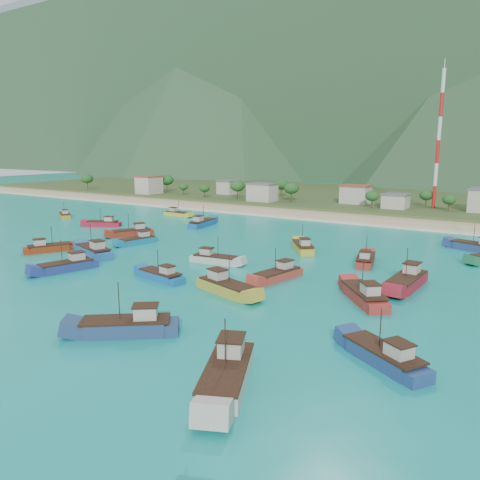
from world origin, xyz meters
The scene contains 29 objects.
ground centered at (0.00, 0.00, 0.00)m, with size 600.00×600.00×0.00m, color #0D9498.
beach centered at (0.00, 79.00, 0.00)m, with size 400.00×18.00×1.20m, color beige.
land centered at (0.00, 140.00, 0.00)m, with size 400.00×110.00×2.40m, color #385123.
surf_line centered at (0.00, 69.50, 0.00)m, with size 400.00×2.50×0.08m, color white.
mountains centered at (-18.31, 403.81, 106.83)m, with size 1520.00×440.00×260.00m.
village centered at (15.28, 101.75, 4.88)m, with size 209.33×29.01×7.58m.
vegetation centered at (-7.03, 103.07, 5.18)m, with size 274.72×26.01×8.44m.
radio_tower centered at (28.56, 108.00, 24.69)m, with size 1.20×1.20×46.18m.
boat_0 centered at (31.92, 23.72, 0.68)m, with size 5.07×10.36×5.88m.
boat_2 centered at (-12.80, -10.78, 0.75)m, with size 5.93×11.09×6.28m.
boat_4 centered at (18.75, -26.15, 0.88)m, with size 11.55×10.00×7.01m.
boat_6 centered at (35.76, -29.80, 0.96)m, with size 8.52×13.00×7.43m.
boat_11 centered at (42.51, 12.10, 0.90)m, with size 4.24×12.21×7.11m.
boat_13 centered at (48.75, 48.30, 0.79)m, with size 11.47×6.48×6.50m.
boat_14 centered at (-29.68, -2.58, 0.67)m, with size 7.12×10.17×5.86m.
boat_15 centered at (19.41, -6.14, 0.81)m, with size 11.69×6.43×6.62m.
boat_16 centered at (47.19, -17.44, 0.74)m, with size 10.62×8.22×6.24m.
boat_17 centered at (6.75, 8.53, 0.65)m, with size 9.99×4.09×5.74m.
boat_18 centered at (16.70, 27.79, 0.74)m, with size 8.64×10.38×6.22m.
boat_19 centered at (6.02, -6.20, 0.63)m, with size 9.84×4.35×5.62m.
boat_20 centered at (-27.99, 20.57, 0.73)m, with size 7.70×10.70×6.20m.
boat_21 centered at (-69.84, 31.87, 0.60)m, with size 9.30×7.14×5.45m.
boat_23 centered at (-40.92, 53.64, 0.63)m, with size 9.64×3.25×5.62m.
boat_24 centered at (-21.77, 42.03, 0.79)m, with size 4.56×11.33×6.51m.
boat_28 centered at (-18.27, -0.06, 0.87)m, with size 12.30×6.94×6.97m.
boat_29 centered at (-45.66, 26.63, 0.65)m, with size 9.99×6.97×5.76m.
boat_30 centered at (38.92, 1.32, 0.82)m, with size 9.82×10.84×6.69m.
boat_31 centered at (-19.51, 14.11, 0.62)m, with size 4.75×9.80×5.57m.
boat_33 centered at (22.69, 4.99, 0.70)m, with size 5.03×10.59×6.02m.
Camera 1 is at (59.01, -63.83, 22.28)m, focal length 35.00 mm.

